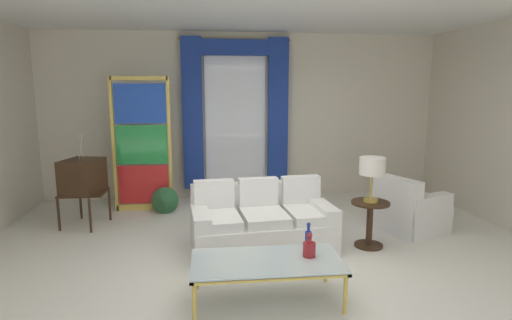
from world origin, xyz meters
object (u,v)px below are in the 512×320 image
armchair_white (407,211)px  table_lamp_brass (372,168)px  couch_white_long (261,223)px  stained_glass_divider (142,147)px  vintage_tv (83,177)px  bottle_blue_decanter (308,239)px  coffee_table (267,263)px  peacock_figurine (164,201)px  round_side_table (370,220)px  bottle_crystal_tall (309,248)px

armchair_white → table_lamp_brass: bearing=-145.2°
couch_white_long → stained_glass_divider: 2.63m
vintage_tv → bottle_blue_decanter: bearing=-38.8°
coffee_table → couch_white_long: bearing=85.0°
vintage_tv → stained_glass_divider: 1.09m
couch_white_long → coffee_table: size_ratio=1.29×
vintage_tv → coffee_table: bearing=-46.4°
coffee_table → table_lamp_brass: size_ratio=2.49×
peacock_figurine → couch_white_long: bearing=-47.6°
round_side_table → table_lamp_brass: (-0.00, 0.00, 0.67)m
vintage_tv → peacock_figurine: (1.11, 0.41, -0.51)m
bottle_crystal_tall → peacock_figurine: bottle_crystal_tall is taller
armchair_white → round_side_table: bearing=-145.2°
bottle_blue_decanter → armchair_white: 2.39m
couch_white_long → table_lamp_brass: size_ratio=3.22×
bottle_blue_decanter → peacock_figurine: (-1.71, 2.68, -0.30)m
vintage_tv → armchair_white: 4.71m
bottle_blue_decanter → stained_glass_divider: bearing=124.7°
vintage_tv → round_side_table: vintage_tv is taller
couch_white_long → peacock_figurine: size_ratio=3.06×
stained_glass_divider → couch_white_long: bearing=-46.3°
bottle_crystal_tall → peacock_figurine: bearing=120.4°
coffee_table → round_side_table: bearing=39.0°
peacock_figurine → vintage_tv: bearing=-159.8°
bottle_blue_decanter → table_lamp_brass: (1.05, 1.00, 0.51)m
vintage_tv → stained_glass_divider: size_ratio=0.61×
stained_glass_divider → table_lamp_brass: stained_glass_divider is taller
bottle_blue_decanter → armchair_white: (1.81, 1.53, -0.23)m
round_side_table → stained_glass_divider: bearing=147.4°
peacock_figurine → stained_glass_divider: bearing=139.0°
coffee_table → vintage_tv: bearing=133.6°
bottle_crystal_tall → vintage_tv: size_ratio=0.18×
coffee_table → round_side_table: (1.50, 1.21, -0.02)m
coffee_table → armchair_white: bearing=37.7°
stained_glass_divider → table_lamp_brass: 3.70m
armchair_white → couch_white_long: bearing=-170.4°
bottle_crystal_tall → round_side_table: bottle_crystal_tall is taller
bottle_crystal_tall → armchair_white: 2.52m
armchair_white → round_side_table: size_ratio=1.77×
stained_glass_divider → armchair_white: bearing=-20.6°
couch_white_long → round_side_table: size_ratio=3.09×
table_lamp_brass → bottle_crystal_tall: bearing=-132.6°
vintage_tv → stained_glass_divider: stained_glass_divider is taller
armchair_white → stained_glass_divider: size_ratio=0.48×
round_side_table → vintage_tv: bearing=161.8°
peacock_figurine → round_side_table: size_ratio=1.01×
bottle_blue_decanter → round_side_table: bottle_blue_decanter is taller
stained_glass_divider → peacock_figurine: stained_glass_divider is taller
bottle_crystal_tall → bottle_blue_decanter: bearing=79.6°
couch_white_long → armchair_white: size_ratio=1.74×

